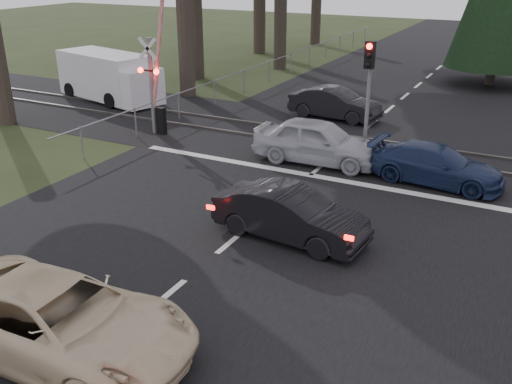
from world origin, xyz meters
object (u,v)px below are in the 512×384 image
Objects in this scene: crossing_signal at (156,83)px; blue_sedan at (436,165)px; traffic_signal_center at (368,80)px; dark_car_far at (335,104)px; dark_hatchback at (290,215)px; silver_car at (318,141)px; white_van at (111,77)px; cream_coupe at (59,320)px.

crossing_signal is 11.14m from blue_sedan.
crossing_signal reaches higher than traffic_signal_center.
crossing_signal is at bearing 140.30° from dark_car_far.
traffic_signal_center reaches higher than dark_hatchback.
blue_sedan is 8.07m from dark_car_far.
dark_hatchback is at bearing -159.98° from dark_car_far.
dark_hatchback is 5.93m from silver_car.
crossing_signal reaches higher than dark_car_far.
crossing_signal is 6.60m from white_van.
crossing_signal reaches higher than cream_coupe.
traffic_signal_center is 5.77m from dark_car_far.
dark_hatchback is at bearing -35.20° from crossing_signal.
cream_coupe is 0.83× the size of white_van.
cream_coupe is at bearing -170.66° from dark_car_far.
white_van is (-16.50, 3.99, 0.56)m from blue_sedan.
traffic_signal_center is at bearing 6.15° from crossing_signal.
dark_hatchback is (0.23, -6.89, -2.15)m from traffic_signal_center.
crossing_signal is 1.66× the size of blue_sedan.
crossing_signal reaches higher than dark_hatchback.
white_van is at bearing 105.22° from dark_car_far.
white_van is at bearing 60.91° from dark_hatchback.
cream_coupe is 1.29× the size of dark_hatchback.
dark_car_far is at bearing 120.89° from traffic_signal_center.
blue_sedan is (4.32, 11.70, -0.11)m from cream_coupe.
traffic_signal_center is at bearing 69.95° from blue_sedan.
cream_coupe is at bearing -60.95° from crossing_signal.
dark_hatchback is (1.79, 6.09, -0.06)m from cream_coupe.
white_van is at bearing 168.83° from traffic_signal_center.
white_van reaches higher than blue_sedan.
silver_car is (-1.52, 5.73, 0.11)m from dark_hatchback.
dark_hatchback is 6.16m from blue_sedan.
silver_car is at bearing -160.29° from dark_car_far.
dark_hatchback is 0.89× the size of silver_car.
crossing_signal reaches higher than blue_sedan.
crossing_signal is 1.35× the size of cream_coupe.
cream_coupe is 19.87m from white_van.
dark_hatchback is at bearing -88.06° from traffic_signal_center.
crossing_signal is 10.51m from dark_hatchback.
dark_car_far is at bearing 47.99° from blue_sedan.
traffic_signal_center is 1.01× the size of dark_car_far.
silver_car is 0.72× the size of white_van.
silver_car is at bearing -137.94° from traffic_signal_center.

